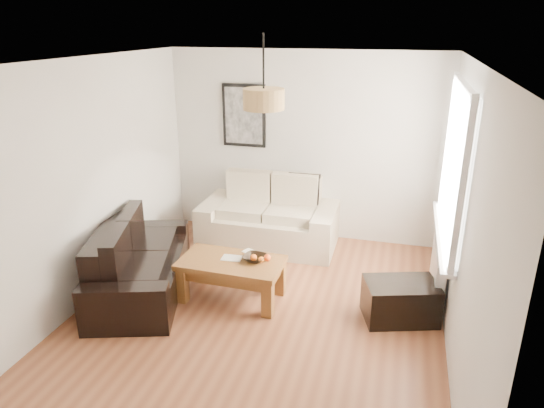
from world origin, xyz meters
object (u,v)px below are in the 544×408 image
(sofa_leather, at_px, (140,260))
(ottoman, at_px, (400,301))
(loveseat_cream, at_px, (269,213))
(coffee_table, at_px, (232,279))

(sofa_leather, height_order, ottoman, sofa_leather)
(sofa_leather, xyz_separation_m, ottoman, (2.88, 0.21, -0.18))
(loveseat_cream, distance_m, sofa_leather, 1.95)
(loveseat_cream, relative_size, sofa_leather, 1.02)
(coffee_table, bearing_deg, sofa_leather, -172.76)
(loveseat_cream, xyz_separation_m, sofa_leather, (-1.06, -1.63, -0.07))
(ottoman, bearing_deg, coffee_table, -177.76)
(loveseat_cream, height_order, coffee_table, loveseat_cream)
(sofa_leather, bearing_deg, coffee_table, -100.70)
(coffee_table, bearing_deg, loveseat_cream, 89.59)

